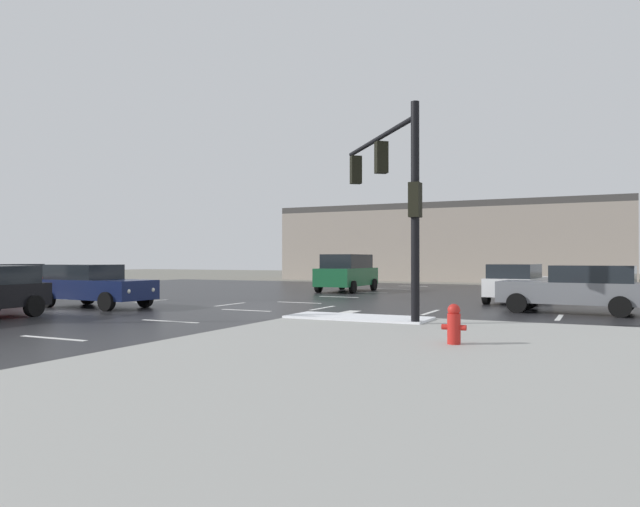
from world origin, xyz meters
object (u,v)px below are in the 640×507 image
(sedan_grey, at_px, (576,288))
(suv_green, at_px, (347,272))
(sedan_navy, at_px, (93,285))
(traffic_signal_mast, at_px, (393,181))
(sedan_white, at_px, (517,282))
(fire_hydrant, at_px, (454,324))

(sedan_grey, height_order, suv_green, suv_green)
(sedan_navy, bearing_deg, traffic_signal_mast, 2.58)
(traffic_signal_mast, height_order, suv_green, traffic_signal_mast)
(sedan_grey, distance_m, sedan_white, 4.52)
(suv_green, bearing_deg, fire_hydrant, -152.38)
(traffic_signal_mast, relative_size, sedan_grey, 1.24)
(fire_hydrant, xyz_separation_m, sedan_white, (-0.49, 13.47, 0.32))
(traffic_signal_mast, distance_m, suv_green, 15.92)
(fire_hydrant, bearing_deg, sedan_white, 92.09)
(sedan_grey, relative_size, suv_green, 0.96)
(traffic_signal_mast, xyz_separation_m, sedan_grey, (4.62, 5.14, -3.17))
(suv_green, relative_size, sedan_navy, 1.06)
(suv_green, bearing_deg, traffic_signal_mast, -153.40)
(fire_hydrant, distance_m, sedan_white, 13.48)
(traffic_signal_mast, bearing_deg, fire_hydrant, 172.35)
(sedan_grey, xyz_separation_m, sedan_navy, (-16.24, -5.12, 0.00))
(traffic_signal_mast, xyz_separation_m, suv_green, (-7.28, 13.85, -2.94))
(sedan_grey, distance_m, sedan_navy, 17.03)
(sedan_white, height_order, sedan_navy, same)
(fire_hydrant, height_order, sedan_navy, sedan_navy)
(traffic_signal_mast, relative_size, sedan_white, 1.24)
(traffic_signal_mast, xyz_separation_m, sedan_navy, (-11.62, 0.02, -3.17))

